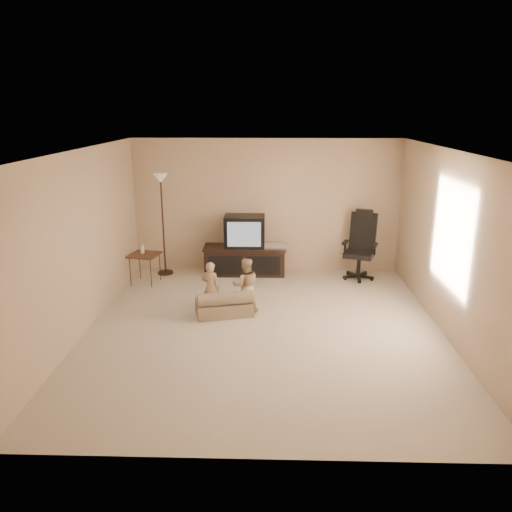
% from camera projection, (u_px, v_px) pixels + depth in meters
% --- Properties ---
extents(floor, '(5.50, 5.50, 0.00)m').
position_uv_depth(floor, '(264.00, 329.00, 7.11)').
color(floor, beige).
rests_on(floor, ground).
extents(room_shell, '(5.50, 5.50, 5.50)m').
position_uv_depth(room_shell, '(264.00, 225.00, 6.67)').
color(room_shell, white).
rests_on(room_shell, floor).
extents(tv_stand, '(1.57, 0.59, 1.12)m').
position_uv_depth(tv_stand, '(245.00, 250.00, 9.37)').
color(tv_stand, black).
rests_on(tv_stand, floor).
extents(office_chair, '(0.75, 0.77, 1.26)m').
position_uv_depth(office_chair, '(360.00, 254.00, 9.14)').
color(office_chair, black).
rests_on(office_chair, floor).
extents(side_table, '(0.57, 0.57, 0.74)m').
position_uv_depth(side_table, '(144.00, 255.00, 8.83)').
color(side_table, brown).
rests_on(side_table, floor).
extents(floor_lamp, '(0.29, 0.29, 1.89)m').
position_uv_depth(floor_lamp, '(162.00, 202.00, 9.10)').
color(floor_lamp, '#322216').
rests_on(floor_lamp, floor).
extents(child_sofa, '(0.92, 0.66, 0.41)m').
position_uv_depth(child_sofa, '(224.00, 305.00, 7.53)').
color(child_sofa, gray).
rests_on(child_sofa, floor).
extents(toddler_left, '(0.35, 0.31, 0.82)m').
position_uv_depth(toddler_left, '(211.00, 288.00, 7.56)').
color(toddler_left, tan).
rests_on(toddler_left, floor).
extents(toddler_right, '(0.44, 0.28, 0.85)m').
position_uv_depth(toddler_right, '(246.00, 285.00, 7.62)').
color(toddler_right, tan).
rests_on(toddler_right, floor).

